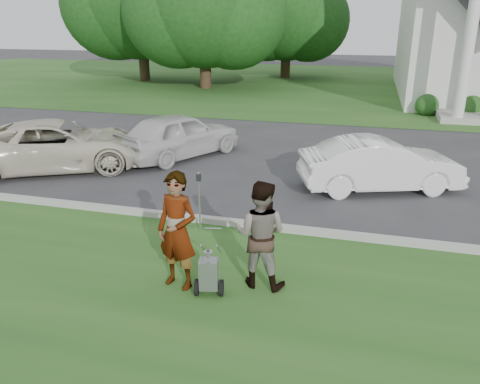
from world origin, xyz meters
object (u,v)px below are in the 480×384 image
at_px(tree_left, 204,8).
at_px(tree_far, 140,1).
at_px(person_right, 260,235).
at_px(car_d, 380,165).
at_px(striping_cart, 209,275).
at_px(person_left, 177,232).
at_px(parking_meter_near, 199,194).
at_px(car_a, 58,145).
at_px(car_b, 179,135).
at_px(tree_back, 287,15).

distance_m(tree_left, tree_far, 6.73).
bearing_deg(tree_left, person_right, -68.56).
bearing_deg(car_d, striping_cart, 135.99).
bearing_deg(tree_left, tree_far, 153.44).
xyz_separation_m(tree_far, car_d, (17.25, -21.08, -5.00)).
xyz_separation_m(person_left, parking_meter_near, (-0.45, 2.26, -0.19)).
bearing_deg(car_a, tree_left, -22.32).
xyz_separation_m(tree_far, car_b, (10.90, -19.50, -4.95)).
bearing_deg(person_right, person_left, 20.82).
height_order(striping_cart, person_right, person_right).
bearing_deg(car_a, tree_far, -8.13).
bearing_deg(striping_cart, person_right, 23.98).
relative_size(tree_far, person_right, 6.29).
distance_m(person_right, parking_meter_near, 2.56).
xyz_separation_m(person_left, person_right, (1.30, 0.40, -0.08)).
xyz_separation_m(tree_far, person_left, (13.99, -27.05, -4.69)).
relative_size(person_left, car_a, 0.38).
xyz_separation_m(tree_back, car_a, (-2.11, -26.73, -3.99)).
bearing_deg(tree_left, tree_back, 63.43).
height_order(tree_left, person_right, tree_left).
bearing_deg(tree_left, car_d, -58.11).
bearing_deg(tree_far, tree_back, 26.56).
relative_size(tree_far, person_left, 5.80).
bearing_deg(striping_cart, car_d, 53.54).
distance_m(person_left, parking_meter_near, 2.31).
relative_size(striping_cart, car_a, 0.18).
bearing_deg(car_d, car_a, 73.70).
height_order(person_left, parking_meter_near, person_left).
height_order(tree_back, car_b, tree_back).
relative_size(tree_left, person_left, 5.30).
relative_size(tree_far, parking_meter_near, 9.04).
distance_m(striping_cart, car_a, 8.62).
bearing_deg(car_a, parking_meter_near, -146.56).
xyz_separation_m(tree_left, tree_back, (4.00, 8.00, -0.38)).
bearing_deg(parking_meter_near, person_left, -78.62).
xyz_separation_m(person_left, car_b, (-3.09, 7.55, -0.26)).
distance_m(tree_far, car_a, 23.65).
xyz_separation_m(striping_cart, car_d, (2.69, 6.10, 0.32)).
bearing_deg(tree_back, car_d, -74.47).
distance_m(tree_far, car_d, 27.70).
height_order(striping_cart, car_a, car_a).
height_order(tree_back, striping_cart, tree_back).
height_order(tree_left, tree_back, tree_left).
bearing_deg(car_a, person_left, -159.20).
xyz_separation_m(tree_left, person_left, (7.99, -24.05, -4.11)).
bearing_deg(person_left, parking_meter_near, 114.28).
relative_size(tree_back, striping_cart, 9.76).
bearing_deg(parking_meter_near, car_b, 116.51).
bearing_deg(car_a, car_b, -81.44).
bearing_deg(striping_cart, tree_left, 96.78).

